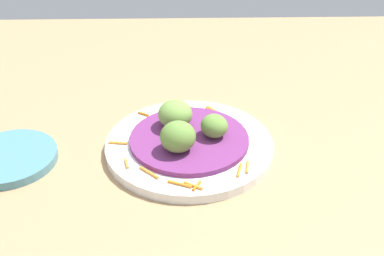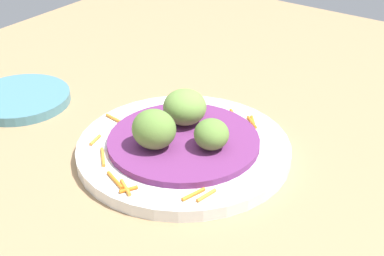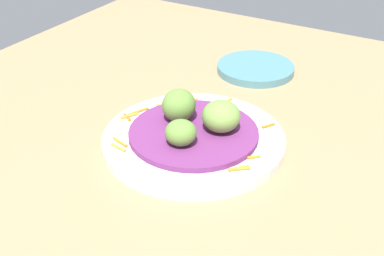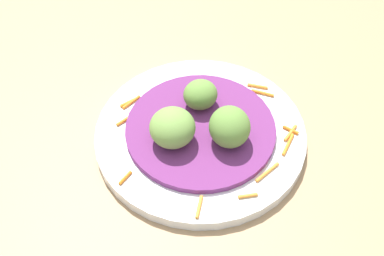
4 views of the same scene
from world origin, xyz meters
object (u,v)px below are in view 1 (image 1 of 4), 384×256
Objects in this scene: guac_scoop_left at (178,137)px; side_plate_small at (10,158)px; main_plate at (189,145)px; guac_scoop_center at (214,126)px; guac_scoop_right at (175,114)px.

guac_scoop_left is 0.37× the size of side_plate_small.
guac_scoop_center is (0.24, -3.76, 3.27)cm from main_plate.
guac_scoop_left is (-3.38, 1.67, 3.83)cm from main_plate.
side_plate_small is (-5.65, 24.39, -3.78)cm from guac_scoop_right.
main_plate is 1.85× the size of side_plate_small.
side_plate_small is at bearing 103.03° from guac_scoop_right.
guac_scoop_right is (2.89, 5.85, 0.43)cm from guac_scoop_center.
guac_scoop_center is at bearing -116.31° from guac_scoop_right.
guac_scoop_left reaches higher than guac_scoop_right.
guac_scoop_left is 0.97× the size of guac_scoop_right.
main_plate is 26.60cm from side_plate_small.
guac_scoop_right is (6.51, 0.42, -0.13)cm from guac_scoop_left.
guac_scoop_left is at bearing 153.69° from main_plate.
guac_scoop_left is 25.13cm from side_plate_small.
guac_scoop_right is at bearing 33.69° from main_plate.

